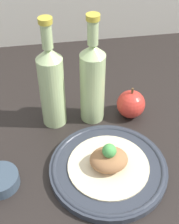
{
  "coord_description": "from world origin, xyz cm",
  "views": [
    {
      "loc": [
        -15.77,
        -50.07,
        57.13
      ],
      "look_at": [
        -7.43,
        1.58,
        10.14
      ],
      "focal_mm": 50.0,
      "sensor_mm": 36.0,
      "label": 1
    }
  ],
  "objects_px": {
    "plated_food": "(109,161)",
    "apple": "(131,104)",
    "dipping_bowl": "(0,180)",
    "plate": "(108,168)",
    "cider_bottle_right": "(92,81)",
    "cider_bottle_left": "(52,85)"
  },
  "relations": [
    {
      "from": "plate",
      "to": "apple",
      "type": "height_order",
      "value": "apple"
    },
    {
      "from": "plated_food",
      "to": "apple",
      "type": "bearing_deg",
      "value": 61.25
    },
    {
      "from": "cider_bottle_right",
      "to": "plate",
      "type": "bearing_deg",
      "value": -88.38
    },
    {
      "from": "plate",
      "to": "cider_bottle_left",
      "type": "relative_size",
      "value": 0.91
    },
    {
      "from": "plate",
      "to": "dipping_bowl",
      "type": "height_order",
      "value": "dipping_bowl"
    },
    {
      "from": "plated_food",
      "to": "cider_bottle_right",
      "type": "relative_size",
      "value": 0.63
    },
    {
      "from": "plate",
      "to": "cider_bottle_right",
      "type": "distance_m",
      "value": 0.21
    },
    {
      "from": "plate",
      "to": "dipping_bowl",
      "type": "bearing_deg",
      "value": 179.43
    },
    {
      "from": "plate",
      "to": "cider_bottle_left",
      "type": "bearing_deg",
      "value": 119.54
    },
    {
      "from": "plate",
      "to": "apple",
      "type": "bearing_deg",
      "value": 61.25
    },
    {
      "from": "plated_food",
      "to": "cider_bottle_left",
      "type": "relative_size",
      "value": 0.63
    },
    {
      "from": "plate",
      "to": "cider_bottle_right",
      "type": "xyz_separation_m",
      "value": [
        -0.01,
        0.19,
        0.11
      ]
    },
    {
      "from": "plate",
      "to": "cider_bottle_right",
      "type": "height_order",
      "value": "cider_bottle_right"
    },
    {
      "from": "cider_bottle_left",
      "to": "apple",
      "type": "xyz_separation_m",
      "value": [
        0.2,
        -0.01,
        -0.08
      ]
    },
    {
      "from": "plated_food",
      "to": "cider_bottle_left",
      "type": "bearing_deg",
      "value": 119.54
    },
    {
      "from": "apple",
      "to": "dipping_bowl",
      "type": "bearing_deg",
      "value": -152.51
    },
    {
      "from": "cider_bottle_left",
      "to": "cider_bottle_right",
      "type": "distance_m",
      "value": 0.1
    },
    {
      "from": "dipping_bowl",
      "to": "cider_bottle_right",
      "type": "bearing_deg",
      "value": 38.28
    },
    {
      "from": "plate",
      "to": "dipping_bowl",
      "type": "relative_size",
      "value": 3.2
    },
    {
      "from": "cider_bottle_left",
      "to": "dipping_bowl",
      "type": "xyz_separation_m",
      "value": [
        -0.13,
        -0.18,
        -0.1
      ]
    },
    {
      "from": "dipping_bowl",
      "to": "cider_bottle_left",
      "type": "bearing_deg",
      "value": 54.18
    },
    {
      "from": "cider_bottle_right",
      "to": "dipping_bowl",
      "type": "relative_size",
      "value": 3.5
    }
  ]
}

